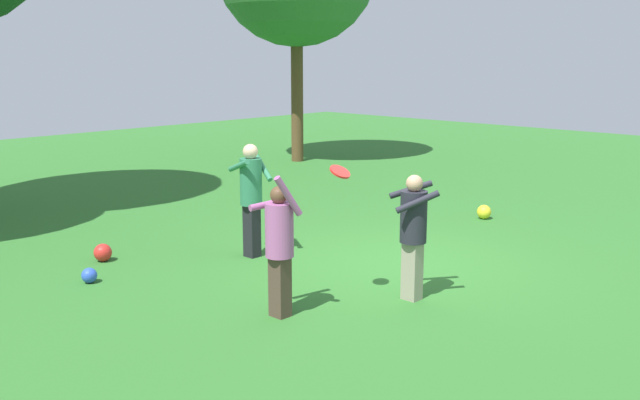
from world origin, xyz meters
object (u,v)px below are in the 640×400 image
at_px(person_bystander, 251,190).
at_px(ball_yellow, 484,212).
at_px(ball_blue, 89,275).
at_px(person_thrower, 279,240).
at_px(frisbee, 340,172).
at_px(ball_red, 103,253).
at_px(person_catcher, 413,227).

distance_m(person_bystander, ball_yellow, 5.01).
bearing_deg(ball_blue, person_thrower, -71.55).
xyz_separation_m(frisbee, ball_yellow, (5.36, 1.10, -1.55)).
distance_m(person_thrower, frisbee, 1.16).
height_order(frisbee, ball_red, frisbee).
distance_m(ball_yellow, ball_blue, 7.43).
distance_m(person_bystander, ball_red, 2.45).
relative_size(ball_yellow, ball_blue, 1.27).
relative_size(person_catcher, ball_red, 5.94).
bearing_deg(person_catcher, person_thrower, 14.88).
distance_m(person_thrower, ball_red, 3.75).
bearing_deg(ball_red, person_catcher, -67.31).
height_order(person_thrower, ball_blue, person_thrower).
distance_m(person_thrower, ball_blue, 3.11).
bearing_deg(person_thrower, person_catcher, -15.65).
relative_size(person_thrower, person_bystander, 1.00).
bearing_deg(frisbee, ball_blue, 121.27).
relative_size(person_catcher, ball_yellow, 5.99).
height_order(person_bystander, frisbee, person_bystander).
relative_size(ball_yellow, ball_red, 0.99).
bearing_deg(ball_blue, ball_red, 50.25).
relative_size(person_catcher, ball_blue, 7.60).
height_order(person_thrower, ball_red, person_thrower).
bearing_deg(frisbee, person_thrower, 169.17).
bearing_deg(ball_red, person_thrower, -85.74).
relative_size(person_catcher, person_bystander, 0.92).
distance_m(person_bystander, ball_blue, 2.68).
bearing_deg(frisbee, person_catcher, -41.36).
relative_size(frisbee, ball_red, 1.04).
bearing_deg(ball_yellow, ball_red, 157.33).
bearing_deg(person_catcher, person_bystander, -46.54).
height_order(person_thrower, frisbee, person_thrower).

